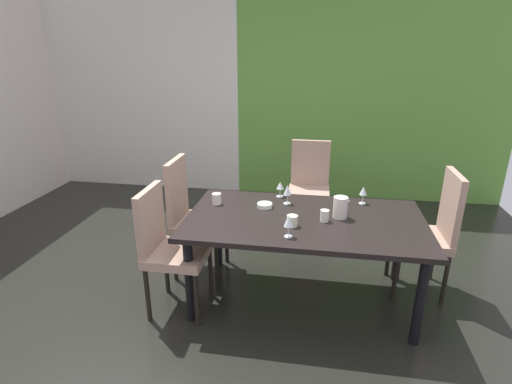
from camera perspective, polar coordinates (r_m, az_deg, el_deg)
The scene contains 17 objects.
ground_plane at distance 3.37m, azimuth -5.90°, elevation -15.92°, with size 6.29×5.65×0.02m, color black.
back_panel_interior at distance 5.98m, azimuth -16.08°, elevation 13.86°, with size 2.78×0.10×2.80m, color silver.
garden_window_panel at distance 5.46m, azimuth 16.32°, elevation 13.32°, with size 3.51×0.10×2.80m, color #60993D.
dining_table at distance 3.14m, azimuth 6.93°, elevation -4.92°, with size 1.82×1.03×0.72m.
chair_right_far at distance 3.55m, azimuth 23.87°, elevation -4.74°, with size 0.44×0.44×1.05m.
chair_left_far at distance 3.60m, azimuth -9.35°, elevation -2.81°, with size 0.45×0.44×1.06m.
chair_left_near at distance 3.12m, azimuth -12.54°, elevation -7.22°, with size 0.45×0.44×0.99m.
chair_head_far at distance 4.39m, azimuth 7.61°, elevation 1.28°, with size 0.44×0.45×1.01m.
wine_glass_corner at distance 2.74m, azimuth 4.70°, elevation -4.17°, with size 0.07×0.07×0.17m.
wine_glass_center at distance 3.44m, azimuth 15.08°, elevation 0.08°, with size 0.06×0.06×0.15m.
wine_glass_near_shelf at distance 3.32m, azimuth 4.51°, elevation 0.21°, with size 0.06×0.06×0.17m.
wine_glass_south at distance 3.48m, azimuth 3.47°, elevation 0.84°, with size 0.06×0.06×0.14m.
serving_bowl_east at distance 3.27m, azimuth 1.25°, elevation -1.92°, with size 0.12×0.12×0.04m, color white.
cup_near_window at distance 2.94m, azimuth 5.19°, elevation -4.12°, with size 0.08×0.08×0.08m, color beige.
cup_left at distance 3.05m, azimuth 9.77°, elevation -3.34°, with size 0.07×0.07×0.09m, color silver.
cup_rear at distance 3.35m, azimuth -5.65°, elevation -0.97°, with size 0.08×0.08×0.09m, color silver.
pitcher_right at distance 3.12m, azimuth 11.97°, elevation -2.14°, with size 0.12×0.11×0.17m.
Camera 1 is at (0.77, -2.62, 1.96)m, focal length 28.00 mm.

